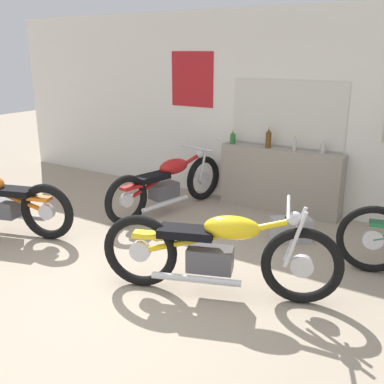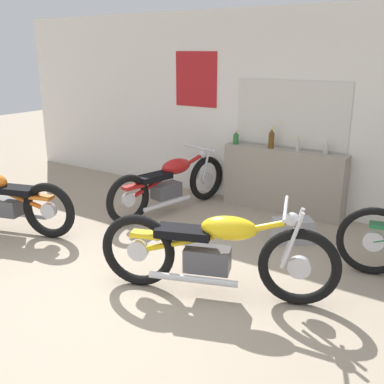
{
  "view_description": "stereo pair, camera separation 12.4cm",
  "coord_description": "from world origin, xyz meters",
  "px_view_note": "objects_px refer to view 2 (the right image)",
  "views": [
    {
      "loc": [
        2.58,
        -2.59,
        2.22
      ],
      "look_at": [
        0.0,
        1.48,
        0.7
      ],
      "focal_mm": 42.0,
      "sensor_mm": 36.0,
      "label": 1
    },
    {
      "loc": [
        2.68,
        -2.52,
        2.22
      ],
      "look_at": [
        0.0,
        1.48,
        0.7
      ],
      "focal_mm": 42.0,
      "sensor_mm": 36.0,
      "label": 2
    }
  ],
  "objects_px": {
    "bottle_leftmost": "(236,138)",
    "motorcycle_orange": "(0,200)",
    "hard_case_silver": "(292,231)",
    "bottle_right_center": "(326,148)",
    "motorcycle_yellow": "(215,251)",
    "bottle_left_center": "(271,139)",
    "motorcycle_red": "(170,183)",
    "bottle_center": "(298,145)"
  },
  "relations": [
    {
      "from": "bottle_leftmost",
      "to": "motorcycle_orange",
      "type": "height_order",
      "value": "bottle_leftmost"
    },
    {
      "from": "motorcycle_orange",
      "to": "hard_case_silver",
      "type": "relative_size",
      "value": 3.9
    },
    {
      "from": "bottle_right_center",
      "to": "hard_case_silver",
      "type": "distance_m",
      "value": 1.31
    },
    {
      "from": "bottle_center",
      "to": "bottle_left_center",
      "type": "bearing_deg",
      "value": 178.35
    },
    {
      "from": "bottle_leftmost",
      "to": "motorcycle_red",
      "type": "relative_size",
      "value": 0.09
    },
    {
      "from": "bottle_leftmost",
      "to": "bottle_center",
      "type": "height_order",
      "value": "bottle_center"
    },
    {
      "from": "bottle_right_center",
      "to": "motorcycle_orange",
      "type": "relative_size",
      "value": 0.08
    },
    {
      "from": "motorcycle_orange",
      "to": "hard_case_silver",
      "type": "height_order",
      "value": "motorcycle_orange"
    },
    {
      "from": "motorcycle_red",
      "to": "hard_case_silver",
      "type": "xyz_separation_m",
      "value": [
        1.88,
        -0.08,
        -0.27
      ]
    },
    {
      "from": "motorcycle_orange",
      "to": "hard_case_silver",
      "type": "bearing_deg",
      "value": 28.49
    },
    {
      "from": "motorcycle_red",
      "to": "motorcycle_yellow",
      "type": "xyz_separation_m",
      "value": [
        1.73,
        -1.64,
        0.03
      ]
    },
    {
      "from": "motorcycle_orange",
      "to": "motorcycle_red",
      "type": "height_order",
      "value": "motorcycle_orange"
    },
    {
      "from": "bottle_center",
      "to": "motorcycle_orange",
      "type": "distance_m",
      "value": 3.95
    },
    {
      "from": "bottle_left_center",
      "to": "motorcycle_yellow",
      "type": "distance_m",
      "value": 2.66
    },
    {
      "from": "bottle_leftmost",
      "to": "motorcycle_red",
      "type": "distance_m",
      "value": 1.18
    },
    {
      "from": "bottle_right_center",
      "to": "motorcycle_yellow",
      "type": "bearing_deg",
      "value": -93.54
    },
    {
      "from": "bottle_left_center",
      "to": "motorcycle_orange",
      "type": "height_order",
      "value": "bottle_left_center"
    },
    {
      "from": "hard_case_silver",
      "to": "bottle_right_center",
      "type": "bearing_deg",
      "value": 89.21
    },
    {
      "from": "bottle_left_center",
      "to": "hard_case_silver",
      "type": "height_order",
      "value": "bottle_left_center"
    },
    {
      "from": "bottle_left_center",
      "to": "bottle_center",
      "type": "height_order",
      "value": "bottle_left_center"
    },
    {
      "from": "hard_case_silver",
      "to": "motorcycle_red",
      "type": "bearing_deg",
      "value": 177.68
    },
    {
      "from": "motorcycle_orange",
      "to": "bottle_leftmost",
      "type": "bearing_deg",
      "value": 54.56
    },
    {
      "from": "bottle_leftmost",
      "to": "bottle_left_center",
      "type": "distance_m",
      "value": 0.55
    },
    {
      "from": "bottle_left_center",
      "to": "motorcycle_red",
      "type": "xyz_separation_m",
      "value": [
        -1.13,
        -0.87,
        -0.62
      ]
    },
    {
      "from": "bottle_right_center",
      "to": "bottle_center",
      "type": "bearing_deg",
      "value": -169.82
    },
    {
      "from": "bottle_leftmost",
      "to": "bottle_center",
      "type": "xyz_separation_m",
      "value": [
        0.95,
        0.01,
        0.01
      ]
    },
    {
      "from": "bottle_center",
      "to": "motorcycle_yellow",
      "type": "distance_m",
      "value": 2.58
    },
    {
      "from": "motorcycle_red",
      "to": "bottle_center",
      "type": "bearing_deg",
      "value": 29.53
    },
    {
      "from": "motorcycle_red",
      "to": "motorcycle_yellow",
      "type": "height_order",
      "value": "motorcycle_yellow"
    },
    {
      "from": "motorcycle_red",
      "to": "hard_case_silver",
      "type": "bearing_deg",
      "value": -2.32
    },
    {
      "from": "bottle_left_center",
      "to": "motorcycle_yellow",
      "type": "bearing_deg",
      "value": -76.54
    },
    {
      "from": "bottle_leftmost",
      "to": "hard_case_silver",
      "type": "distance_m",
      "value": 1.81
    },
    {
      "from": "bottle_leftmost",
      "to": "motorcycle_yellow",
      "type": "bearing_deg",
      "value": -65.19
    },
    {
      "from": "motorcycle_red",
      "to": "hard_case_silver",
      "type": "height_order",
      "value": "motorcycle_red"
    },
    {
      "from": "bottle_left_center",
      "to": "hard_case_silver",
      "type": "xyz_separation_m",
      "value": [
        0.75,
        -0.95,
        -0.89
      ]
    },
    {
      "from": "bottle_center",
      "to": "motorcycle_red",
      "type": "xyz_separation_m",
      "value": [
        -1.52,
        -0.86,
        -0.58
      ]
    },
    {
      "from": "motorcycle_yellow",
      "to": "bottle_leftmost",
      "type": "bearing_deg",
      "value": 114.81
    },
    {
      "from": "bottle_center",
      "to": "motorcycle_red",
      "type": "distance_m",
      "value": 1.85
    },
    {
      "from": "bottle_center",
      "to": "bottle_right_center",
      "type": "xyz_separation_m",
      "value": [
        0.37,
        0.07,
        -0.02
      ]
    },
    {
      "from": "bottle_leftmost",
      "to": "motorcycle_orange",
      "type": "bearing_deg",
      "value": -125.44
    },
    {
      "from": "hard_case_silver",
      "to": "motorcycle_orange",
      "type": "bearing_deg",
      "value": -151.51
    },
    {
      "from": "motorcycle_orange",
      "to": "motorcycle_red",
      "type": "xyz_separation_m",
      "value": [
        1.32,
        1.81,
        -0.0
      ]
    }
  ]
}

